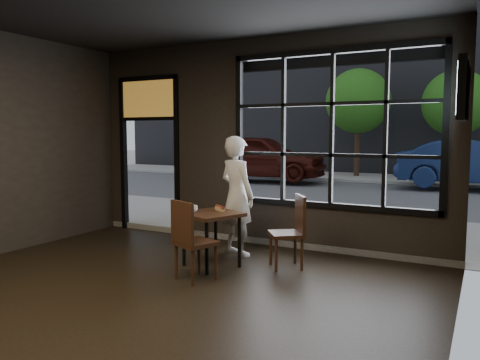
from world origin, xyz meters
The scene contains 17 objects.
floor centered at (0.00, 0.00, -0.01)m, with size 6.00×7.00×0.02m, color black.
wall_right centered at (3.00, 0.00, 1.60)m, with size 0.04×7.00×3.20m, color black.
window_frame centered at (1.20, 3.50, 1.80)m, with size 3.06×0.12×2.28m, color black.
stained_transom centered at (-2.10, 3.50, 2.35)m, with size 1.20×0.06×0.70m, color orange.
street_asphalt centered at (0.00, 24.00, -0.02)m, with size 60.00×41.00×0.04m, color #545456.
building_across centered at (0.00, 23.00, 7.50)m, with size 28.00×12.00×15.00m, color #5B5956.
cafe_table centered at (0.04, 2.07, 0.36)m, with size 0.67×0.67×0.72m, color black.
chair_near centered at (0.17, 1.51, 0.48)m, with size 0.42×0.42×0.97m, color black.
chair_window centered at (0.93, 2.49, 0.48)m, with size 0.41×0.41×0.95m, color black.
man centered at (0.05, 2.77, 0.86)m, with size 0.62×0.41×1.71m, color silver.
hotdog centered at (0.07, 2.25, 0.75)m, with size 0.20×0.08×0.06m, color tan, non-canonical shape.
cup centered at (-0.16, 1.95, 0.77)m, with size 0.12×0.12×0.10m, color silver.
tv centered at (2.93, 2.70, 2.21)m, with size 0.13×1.12×0.66m, color black.
navy_car centered at (2.78, 12.75, 0.83)m, with size 1.55×4.46×1.47m, color #101E43.
maroon_car centered at (-4.07, 12.14, 0.91)m, with size 1.91×4.76×1.62m, color #350D08.
tree_left centered at (-1.31, 15.14, 2.97)m, with size 2.47×2.47×4.21m.
tree_right centered at (2.11, 15.44, 2.82)m, with size 2.34×2.34×4.00m.
Camera 1 is at (3.19, -3.06, 1.74)m, focal length 35.00 mm.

